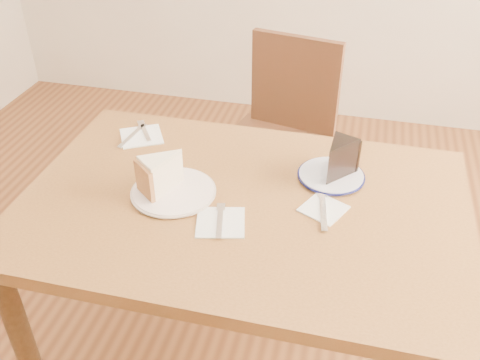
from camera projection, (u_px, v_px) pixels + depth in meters
name	position (u px, v px, depth m)	size (l,w,h in m)	color
table	(243.00, 229.00, 1.50)	(1.20, 0.80, 0.75)	#503015
chair_far	(280.00, 141.00, 2.19)	(0.52, 0.52, 0.90)	#321A0F
plate_cream	(174.00, 192.00, 1.47)	(0.22, 0.22, 0.01)	white
plate_navy	(331.00, 176.00, 1.53)	(0.18, 0.18, 0.01)	silver
carrot_cake	(165.00, 174.00, 1.45)	(0.08, 0.12, 0.09)	white
chocolate_cake	(337.00, 162.00, 1.49)	(0.08, 0.11, 0.10)	black
napkin_cream	(221.00, 222.00, 1.36)	(0.12, 0.12, 0.00)	white
napkin_navy	(324.00, 209.00, 1.41)	(0.10, 0.10, 0.00)	white
napkin_spare	(141.00, 136.00, 1.72)	(0.13, 0.13, 0.00)	white
fork_cream	(220.00, 221.00, 1.36)	(0.01, 0.14, 0.00)	silver
knife_navy	(323.00, 210.00, 1.40)	(0.02, 0.17, 0.00)	white
fork_spare	(145.00, 131.00, 1.74)	(0.01, 0.14, 0.00)	silver
knife_spare	(132.00, 136.00, 1.72)	(0.01, 0.16, 0.00)	silver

